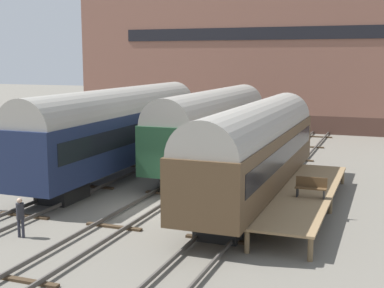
# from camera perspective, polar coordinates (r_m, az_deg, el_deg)

# --- Properties ---
(ground_plane) EXTENTS (200.00, 200.00, 0.00)m
(ground_plane) POSITION_cam_1_polar(r_m,az_deg,el_deg) (25.93, -5.12, -6.96)
(ground_plane) COLOR #6B665B
(track_left) EXTENTS (2.60, 60.00, 0.26)m
(track_left) POSITION_cam_1_polar(r_m,az_deg,el_deg) (28.16, -13.70, -5.60)
(track_left) COLOR #4C4742
(track_left) RESTS_ON ground
(track_middle) EXTENTS (2.60, 60.00, 0.26)m
(track_middle) POSITION_cam_1_polar(r_m,az_deg,el_deg) (25.90, -5.12, -6.66)
(track_middle) COLOR #4C4742
(track_middle) RESTS_ON ground
(track_right) EXTENTS (2.60, 60.00, 0.26)m
(track_right) POSITION_cam_1_polar(r_m,az_deg,el_deg) (24.32, 4.87, -7.71)
(track_right) COLOR #4C4742
(track_right) RESTS_ON ground
(train_car_green) EXTENTS (3.12, 16.12, 5.16)m
(train_car_green) POSITION_cam_1_polar(r_m,az_deg,el_deg) (34.75, 2.18, 2.08)
(train_car_green) COLOR black
(train_car_green) RESTS_ON ground
(train_car_brown) EXTENTS (3.04, 16.61, 5.03)m
(train_car_brown) POSITION_cam_1_polar(r_m,az_deg,el_deg) (26.73, 6.81, -0.25)
(train_car_brown) COLOR black
(train_car_brown) RESTS_ON ground
(train_car_navy) EXTENTS (3.09, 18.56, 5.42)m
(train_car_navy) POSITION_cam_1_polar(r_m,az_deg,el_deg) (32.73, -7.89, 1.86)
(train_car_navy) COLOR black
(train_car_navy) RESTS_ON ground
(station_platform) EXTENTS (2.63, 13.02, 0.96)m
(station_platform) POSITION_cam_1_polar(r_m,az_deg,el_deg) (25.92, 12.01, -5.12)
(station_platform) COLOR #8C704C
(station_platform) RESTS_ON ground
(bench) EXTENTS (1.40, 0.40, 0.91)m
(bench) POSITION_cam_1_polar(r_m,az_deg,el_deg) (24.77, 12.59, -4.46)
(bench) COLOR brown
(bench) RESTS_ON station_platform
(person_worker) EXTENTS (0.32, 0.32, 1.65)m
(person_worker) POSITION_cam_1_polar(r_m,az_deg,el_deg) (22.74, -17.85, -7.11)
(person_worker) COLOR #282833
(person_worker) RESTS_ON ground
(warehouse_building) EXTENTS (38.22, 10.93, 17.32)m
(warehouse_building) POSITION_cam_1_polar(r_m,az_deg,el_deg) (58.54, 7.70, 10.52)
(warehouse_building) COLOR #4F342A
(warehouse_building) RESTS_ON ground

